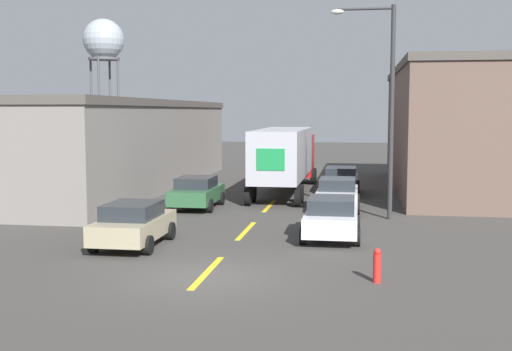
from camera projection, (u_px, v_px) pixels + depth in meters
ground_plane at (203, 277)px, 18.19m from camera, size 160.00×160.00×0.00m
road_centerline at (246, 231)px, 25.24m from camera, size 0.20×17.12×0.01m
warehouse_left at (91, 144)px, 39.51m from camera, size 11.10×26.39×5.36m
warehouse_right at (466, 129)px, 37.84m from camera, size 8.30×20.14×7.31m
semi_truck at (286, 154)px, 36.88m from camera, size 2.82×12.88×3.71m
parked_car_right_mid at (337, 194)px, 30.37m from camera, size 2.11×4.11×1.54m
parked_car_right_near at (332, 217)px, 23.63m from camera, size 2.11×4.11×1.54m
parked_car_left_far at (197, 192)px, 31.02m from camera, size 2.11×4.11×1.54m
parked_car_left_near at (133, 223)px, 22.29m from camera, size 2.11×4.11×1.54m
parked_car_right_far at (341, 180)px, 36.43m from camera, size 2.11×4.11×1.54m
water_tower at (104, 42)px, 79.83m from camera, size 5.12×5.12×16.13m
street_lamp at (385, 98)px, 27.49m from camera, size 2.75×0.32×9.18m
fire_hydrant at (377, 265)px, 17.57m from camera, size 0.22×0.22×0.96m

